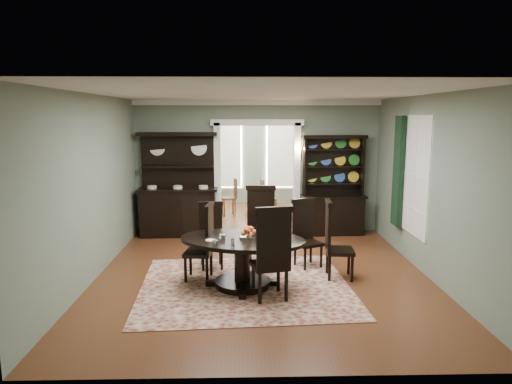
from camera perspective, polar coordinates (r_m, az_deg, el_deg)
room at (r=7.42m, az=0.80°, el=1.21°), size 5.51×6.01×3.01m
parlor at (r=12.88m, az=-0.17°, el=4.47°), size 3.51×3.50×3.01m
doorway_trim at (r=10.35m, az=0.15°, el=3.79°), size 2.08×0.25×2.57m
right_window at (r=8.81m, az=18.35°, el=2.20°), size 0.15×1.47×2.12m
wall_sconce at (r=10.24m, az=5.52°, el=5.22°), size 0.27×0.21×0.21m
rug at (r=7.32m, az=-1.35°, el=-11.64°), size 3.41×3.06×0.01m
dining_table at (r=7.15m, az=-1.72°, el=-7.63°), size 2.20×2.20×0.78m
centerpiece at (r=7.06m, az=-1.10°, el=-5.39°), size 1.20×0.77×0.20m
chair_far_left at (r=8.10m, az=-5.64°, el=-5.11°), size 0.48×0.46×1.16m
chair_far_mid at (r=8.24m, az=0.59°, el=-3.87°), size 0.56×0.53×1.41m
chair_far_right at (r=8.17m, az=6.19°, el=-4.83°), size 0.58×0.57×1.20m
chair_end_left at (r=7.45m, az=-6.45°, el=-6.00°), size 0.49×0.52×1.26m
chair_end_right at (r=7.58m, az=9.65°, el=-5.64°), size 0.49×0.51×1.30m
chair_near at (r=6.53m, az=2.01°, el=-7.46°), size 0.62×0.60×1.41m
sideboard at (r=10.30m, az=-9.65°, el=-0.96°), size 1.76×0.65×2.30m
welsh_dresser at (r=10.41m, az=9.60°, el=-0.81°), size 1.45×0.58×2.23m
parlor_table at (r=12.32m, az=0.60°, el=-0.73°), size 0.76×0.76×0.70m
parlor_chair_left at (r=12.23m, az=-3.11°, el=-0.47°), size 0.45×0.44×0.99m
parlor_chair_right at (r=12.00m, az=1.30°, el=-0.62°), size 0.46×0.45×1.01m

